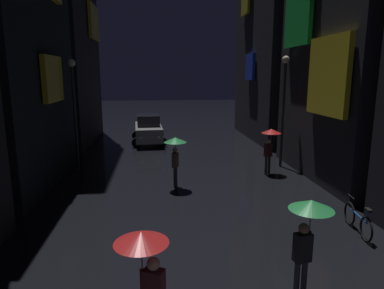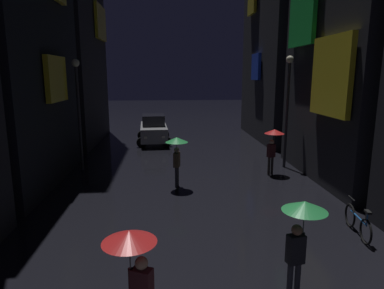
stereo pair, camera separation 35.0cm
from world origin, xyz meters
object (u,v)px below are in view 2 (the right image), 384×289
at_px(pedestrian_foreground_right_red, 273,139).
at_px(car_distant, 154,129).
at_px(streetlamp_left_far, 78,102).
at_px(streetlamp_right_far, 288,99).
at_px(bicycle_parked_at_storefront, 358,222).
at_px(pedestrian_far_right_red, 134,257).
at_px(pedestrian_midstreet_centre_green, 302,223).
at_px(pedestrian_midstreet_left_green, 177,148).

bearing_deg(pedestrian_foreground_right_red, car_distant, 126.06).
distance_m(pedestrian_foreground_right_red, streetlamp_left_far, 9.26).
bearing_deg(streetlamp_right_far, bicycle_parked_at_storefront, -93.10).
relative_size(pedestrian_foreground_right_red, bicycle_parked_at_storefront, 1.17).
distance_m(pedestrian_far_right_red, streetlamp_right_far, 12.95).
relative_size(pedestrian_midstreet_centre_green, car_distant, 0.50).
bearing_deg(streetlamp_right_far, pedestrian_foreground_right_red, -129.35).
bearing_deg(pedestrian_far_right_red, streetlamp_left_far, 107.44).
bearing_deg(car_distant, streetlamp_right_far, -44.60).
xyz_separation_m(pedestrian_midstreet_centre_green, streetlamp_left_far, (-6.78, 10.33, 1.64)).
height_order(pedestrian_foreground_right_red, streetlamp_right_far, streetlamp_right_far).
xyz_separation_m(pedestrian_midstreet_centre_green, bicycle_parked_at_storefront, (2.81, 2.66, -1.28)).
xyz_separation_m(pedestrian_midstreet_left_green, car_distant, (-1.27, 9.46, -0.74)).
relative_size(pedestrian_far_right_red, car_distant, 0.50).
height_order(car_distant, streetlamp_right_far, streetlamp_right_far).
distance_m(pedestrian_far_right_red, pedestrian_foreground_right_red, 11.27).
bearing_deg(streetlamp_left_far, pedestrian_midstreet_centre_green, -56.71).
distance_m(pedestrian_midstreet_centre_green, streetlamp_left_far, 12.47).
height_order(pedestrian_foreground_right_red, bicycle_parked_at_storefront, pedestrian_foreground_right_red).
height_order(pedestrian_midstreet_centre_green, bicycle_parked_at_storefront, pedestrian_midstreet_centre_green).
height_order(pedestrian_midstreet_centre_green, car_distant, pedestrian_midstreet_centre_green).
height_order(pedestrian_midstreet_centre_green, streetlamp_left_far, streetlamp_left_far).
xyz_separation_m(pedestrian_foreground_right_red, car_distant, (-5.74, 7.88, -0.74)).
distance_m(pedestrian_midstreet_centre_green, bicycle_parked_at_storefront, 4.08).
relative_size(pedestrian_far_right_red, bicycle_parked_at_storefront, 1.17).
distance_m(streetlamp_right_far, streetlamp_left_far, 10.00).
bearing_deg(pedestrian_midstreet_centre_green, pedestrian_foreground_right_red, 76.00).
distance_m(pedestrian_midstreet_left_green, streetlamp_right_far, 6.40).
bearing_deg(pedestrian_far_right_red, car_distant, 91.01).
relative_size(pedestrian_far_right_red, streetlamp_left_far, 0.40).
distance_m(pedestrian_midstreet_centre_green, car_distant, 17.12).
bearing_deg(car_distant, bicycle_parked_at_storefront, -65.74).
bearing_deg(streetlamp_right_far, pedestrian_midstreet_left_green, -152.81).
relative_size(bicycle_parked_at_storefront, car_distant, 0.43).
bearing_deg(bicycle_parked_at_storefront, pedestrian_foreground_right_red, 95.58).
bearing_deg(pedestrian_far_right_red, bicycle_parked_at_storefront, 31.42).
height_order(bicycle_parked_at_storefront, streetlamp_right_far, streetlamp_right_far).
height_order(pedestrian_far_right_red, streetlamp_left_far, streetlamp_left_far).
xyz_separation_m(pedestrian_foreground_right_red, pedestrian_midstreet_left_green, (-4.47, -1.58, 0.00)).
distance_m(pedestrian_far_right_red, bicycle_parked_at_storefront, 7.18).
xyz_separation_m(streetlamp_right_far, streetlamp_left_far, (-10.00, 0.25, -0.10)).
xyz_separation_m(pedestrian_midstreet_left_green, pedestrian_midstreet_centre_green, (2.26, -7.27, 0.00)).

